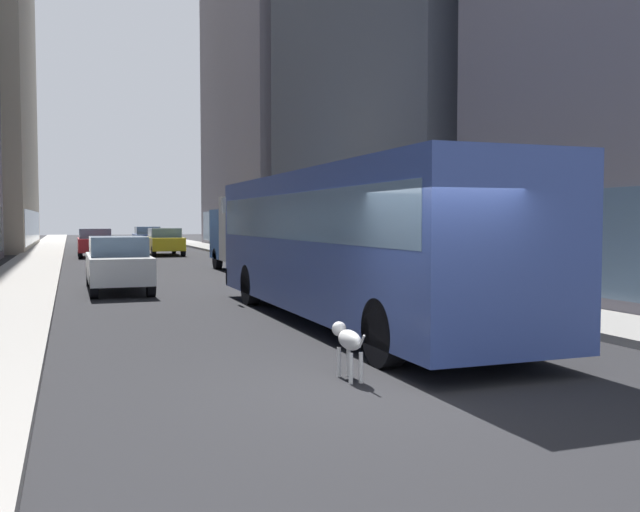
# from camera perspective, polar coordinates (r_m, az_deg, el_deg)

# --- Properties ---
(ground_plane) EXTENTS (120.00, 120.00, 0.00)m
(ground_plane) POSITION_cam_1_polar(r_m,az_deg,el_deg) (43.11, -14.48, 0.10)
(ground_plane) COLOR #232326
(sidewalk_left) EXTENTS (2.40, 110.00, 0.15)m
(sidewalk_left) POSITION_cam_1_polar(r_m,az_deg,el_deg) (42.94, -22.07, 0.07)
(sidewalk_left) COLOR #9E9991
(sidewalk_left) RESTS_ON ground
(sidewalk_right) EXTENTS (2.40, 110.00, 0.15)m
(sidewalk_right) POSITION_cam_1_polar(r_m,az_deg,el_deg) (44.02, -7.07, 0.33)
(sidewalk_right) COLOR gray
(sidewalk_right) RESTS_ON ground
(building_right_far) EXTENTS (10.46, 19.82, 34.46)m
(building_right_far) POSITION_cam_1_polar(r_m,az_deg,el_deg) (54.71, -2.29, 19.04)
(building_right_far) COLOR slate
(building_right_far) RESTS_ON ground
(transit_bus) EXTENTS (2.78, 11.53, 3.05)m
(transit_bus) POSITION_cam_1_polar(r_m,az_deg,el_deg) (14.04, 2.27, 1.66)
(transit_bus) COLOR #33478C
(transit_bus) RESTS_ON ground
(car_blue_hatchback) EXTENTS (1.81, 4.28, 1.62)m
(car_blue_hatchback) POSITION_cam_1_polar(r_m,az_deg,el_deg) (52.06, -14.12, 1.50)
(car_blue_hatchback) COLOR #4C6BB7
(car_blue_hatchback) RESTS_ON ground
(car_red_coupe) EXTENTS (1.83, 4.01, 1.62)m
(car_red_coupe) POSITION_cam_1_polar(r_m,az_deg,el_deg) (41.03, -18.14, 1.06)
(car_red_coupe) COLOR red
(car_red_coupe) RESTS_ON ground
(car_yellow_taxi) EXTENTS (1.89, 4.64, 1.62)m
(car_yellow_taxi) POSITION_cam_1_polar(r_m,az_deg,el_deg) (42.35, -12.76, 1.19)
(car_yellow_taxi) COLOR yellow
(car_yellow_taxi) RESTS_ON ground
(car_white_van) EXTENTS (1.70, 4.63, 1.62)m
(car_white_van) POSITION_cam_1_polar(r_m,az_deg,el_deg) (21.16, -16.38, -0.60)
(car_white_van) COLOR silver
(car_white_van) RESTS_ON ground
(box_truck) EXTENTS (2.30, 7.50, 3.05)m
(box_truck) POSITION_cam_1_polar(r_m,az_deg,el_deg) (27.09, -5.19, 2.06)
(box_truck) COLOR #19519E
(box_truck) RESTS_ON ground
(dalmatian_dog) EXTENTS (0.22, 0.96, 0.72)m
(dalmatian_dog) POSITION_cam_1_polar(r_m,az_deg,el_deg) (9.17, 2.31, -7.00)
(dalmatian_dog) COLOR white
(dalmatian_dog) RESTS_ON ground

